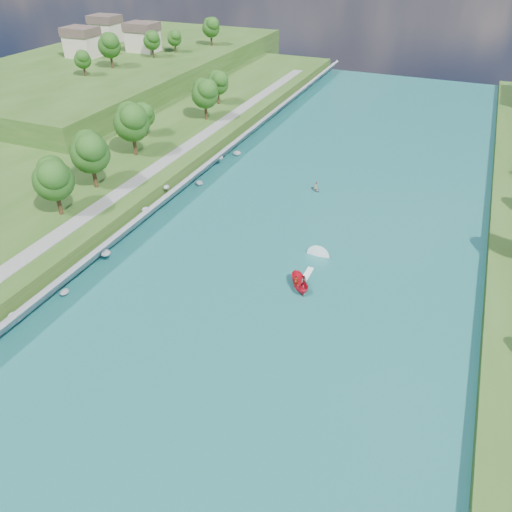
% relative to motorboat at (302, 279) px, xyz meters
% --- Properties ---
extents(ground, '(260.00, 260.00, 0.00)m').
position_rel_motorboat_xyz_m(ground, '(-3.75, -16.42, -0.90)').
color(ground, '#2D5119').
rests_on(ground, ground).
extents(river_water, '(55.00, 240.00, 0.10)m').
position_rel_motorboat_xyz_m(river_water, '(-3.75, 3.58, -0.85)').
color(river_water, '#1A5E63').
rests_on(river_water, ground).
extents(berm_west, '(45.00, 240.00, 3.50)m').
position_rel_motorboat_xyz_m(berm_west, '(-53.75, 3.58, 0.85)').
color(berm_west, '#2D5119').
rests_on(berm_west, ground).
extents(ridge_west, '(60.00, 120.00, 9.00)m').
position_rel_motorboat_xyz_m(ridge_west, '(-86.25, 78.58, 3.60)').
color(ridge_west, '#2D5119').
rests_on(ridge_west, ground).
extents(riprap_bank, '(4.22, 236.00, 4.50)m').
position_rel_motorboat_xyz_m(riprap_bank, '(-29.60, 2.52, 0.90)').
color(riprap_bank, slate).
rests_on(riprap_bank, ground).
extents(riverside_path, '(3.00, 200.00, 0.10)m').
position_rel_motorboat_xyz_m(riverside_path, '(-36.25, 3.58, 2.65)').
color(riverside_path, gray).
rests_on(riverside_path, berm_west).
extents(ridge_houses, '(29.50, 29.50, 8.40)m').
position_rel_motorboat_xyz_m(ridge_houses, '(-92.42, 83.58, 12.41)').
color(ridge_houses, beige).
rests_on(ridge_houses, ridge_west).
extents(trees_west, '(13.57, 147.50, 12.51)m').
position_rel_motorboat_xyz_m(trees_west, '(-43.04, -5.80, 8.11)').
color(trees_west, '#214612').
rests_on(trees_west, berm_west).
extents(trees_ridge, '(17.62, 54.33, 11.00)m').
position_rel_motorboat_xyz_m(trees_ridge, '(-73.35, 77.97, 12.94)').
color(trees_ridge, '#214612').
rests_on(trees_ridge, ridge_west).
extents(motorboat, '(4.11, 19.23, 2.18)m').
position_rel_motorboat_xyz_m(motorboat, '(0.00, 0.00, 0.00)').
color(motorboat, red).
rests_on(motorboat, river_water).
extents(raft, '(3.08, 3.00, 1.67)m').
position_rel_motorboat_xyz_m(raft, '(-7.06, 29.34, -0.43)').
color(raft, gray).
rests_on(raft, river_water).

